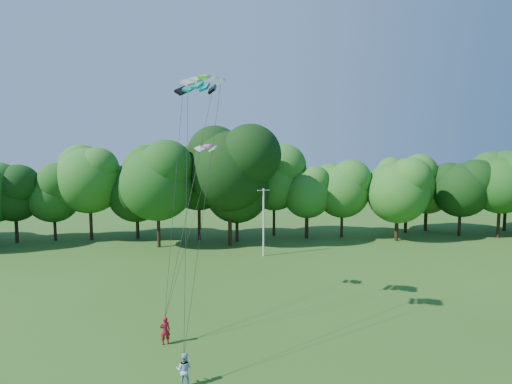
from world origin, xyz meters
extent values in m
cylinder|color=silver|center=(3.92, 27.64, 3.78)|extent=(0.19, 0.19, 7.56)
cube|color=silver|center=(3.92, 27.64, 7.37)|extent=(1.46, 0.53, 0.08)
imported|color=maroon|center=(-4.71, 7.77, 0.85)|extent=(0.71, 0.55, 1.70)
imported|color=#A0BFDE|center=(-3.30, 3.29, 0.83)|extent=(0.93, 0.79, 1.66)
cube|color=#048D84|center=(-2.68, 10.53, 15.72)|extent=(2.75, 1.91, 0.65)
cube|color=#35DE21|center=(-2.20, 7.39, 15.66)|extent=(2.57, 1.66, 0.43)
cube|color=#EE42A5|center=(-2.17, 13.92, 11.93)|extent=(1.71, 1.27, 0.30)
cylinder|color=black|center=(0.47, 33.09, 2.69)|extent=(0.48, 0.48, 5.39)
ellipsoid|color=black|center=(0.47, 33.09, 9.80)|extent=(10.78, 10.78, 11.76)
cylinder|color=#372816|center=(29.82, 39.54, 1.90)|extent=(0.48, 0.48, 3.80)
ellipsoid|color=#366920|center=(29.82, 39.54, 6.91)|extent=(7.60, 7.60, 8.29)
camera|label=1|loc=(-1.94, -15.62, 11.38)|focal=28.00mm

